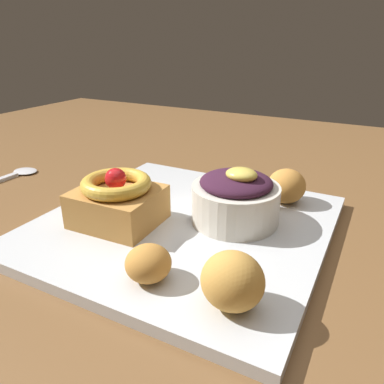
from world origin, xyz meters
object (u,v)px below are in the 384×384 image
fritter_middle (286,186)px  spoon (11,176)px  fritter_front (148,263)px  cake_slice (118,200)px  fritter_back (233,281)px  front_plate (184,226)px  berry_ramekin (236,198)px

fritter_middle → spoon: 0.42m
fritter_front → cake_slice: bearing=140.8°
fritter_front → fritter_middle: 0.22m
cake_slice → spoon: size_ratio=0.72×
fritter_front → spoon: 0.37m
fritter_middle → fritter_back: 0.21m
fritter_back → spoon: (-0.42, 0.13, -0.03)m
cake_slice → fritter_middle: size_ratio=1.95×
fritter_back → spoon: bearing=163.0°
cake_slice → fritter_middle: (0.15, 0.14, -0.01)m
front_plate → cake_slice: (-0.06, -0.04, 0.03)m
front_plate → fritter_back: (0.10, -0.11, 0.03)m
cake_slice → fritter_back: (0.16, -0.07, -0.00)m
fritter_middle → fritter_back: fritter_back is taller
fritter_front → fritter_back: (0.08, 0.00, 0.01)m
front_plate → spoon: front_plate is taller
fritter_front → fritter_back: size_ratio=0.81×
front_plate → spoon: bearing=176.2°
fritter_middle → berry_ramekin: bearing=-115.3°
fritter_middle → cake_slice: bearing=-136.9°
fritter_back → spoon: fritter_back is taller
berry_ramekin → fritter_front: (-0.02, -0.14, -0.01)m
berry_ramekin → spoon: 0.37m
spoon → fritter_back: bearing=-105.5°
cake_slice → berry_ramekin: berry_ramekin is taller
cake_slice → fritter_front: (0.09, -0.07, -0.01)m
cake_slice → berry_ramekin: bearing=29.0°
cake_slice → spoon: bearing=167.4°
berry_ramekin → spoon: size_ratio=0.76×
front_plate → berry_ramekin: bearing=28.0°
front_plate → fritter_front: (0.03, -0.11, 0.02)m
cake_slice → berry_ramekin: size_ratio=0.94×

